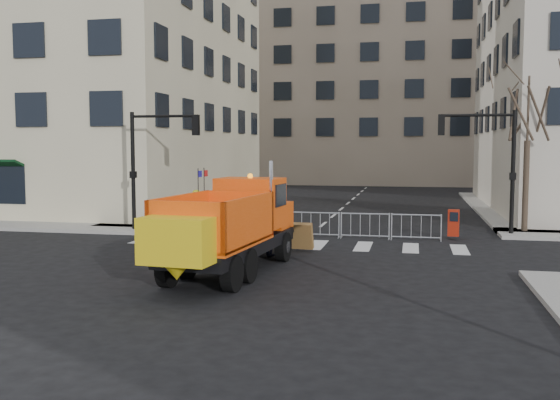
% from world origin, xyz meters
% --- Properties ---
extents(ground, '(120.00, 120.00, 0.00)m').
position_xyz_m(ground, '(0.00, 0.00, 0.00)').
color(ground, black).
rests_on(ground, ground).
extents(sidewalk_back, '(64.00, 5.00, 0.15)m').
position_xyz_m(sidewalk_back, '(0.00, 8.50, 0.07)').
color(sidewalk_back, gray).
rests_on(sidewalk_back, ground).
extents(building_left, '(24.00, 22.00, 26.00)m').
position_xyz_m(building_left, '(-20.00, 20.00, 13.00)').
color(building_left, '#BDB290').
rests_on(building_left, ground).
extents(building_far, '(30.00, 18.00, 24.00)m').
position_xyz_m(building_far, '(0.00, 52.00, 12.00)').
color(building_far, gray).
rests_on(building_far, ground).
extents(traffic_light_left, '(0.18, 0.18, 5.40)m').
position_xyz_m(traffic_light_left, '(-8.00, 7.50, 2.70)').
color(traffic_light_left, black).
rests_on(traffic_light_left, ground).
extents(traffic_light_right, '(0.18, 0.18, 5.40)m').
position_xyz_m(traffic_light_right, '(8.50, 9.50, 2.70)').
color(traffic_light_right, black).
rests_on(traffic_light_right, ground).
extents(crowd_barriers, '(12.60, 0.60, 1.10)m').
position_xyz_m(crowd_barriers, '(-0.75, 7.60, 0.55)').
color(crowd_barriers, '#9EA0A5').
rests_on(crowd_barriers, ground).
extents(street_tree, '(3.00, 3.00, 7.50)m').
position_xyz_m(street_tree, '(9.20, 10.50, 3.75)').
color(street_tree, '#382B21').
rests_on(street_tree, ground).
extents(plow_truck, '(3.25, 8.96, 3.41)m').
position_xyz_m(plow_truck, '(-1.06, -0.68, 1.52)').
color(plow_truck, black).
rests_on(plow_truck, ground).
extents(cop_a, '(0.83, 0.75, 1.91)m').
position_xyz_m(cop_a, '(-0.46, 3.01, 0.96)').
color(cop_a, black).
rests_on(cop_a, ground).
extents(cop_b, '(1.11, 0.92, 2.07)m').
position_xyz_m(cop_b, '(-0.84, 2.56, 1.03)').
color(cop_b, black).
rests_on(cop_b, ground).
extents(cop_c, '(0.74, 1.17, 1.85)m').
position_xyz_m(cop_c, '(-0.42, 4.61, 0.93)').
color(cop_c, black).
rests_on(cop_c, ground).
extents(worker, '(1.06, 0.62, 1.64)m').
position_xyz_m(worker, '(-5.81, 9.75, 0.97)').
color(worker, '#C5C717').
rests_on(worker, sidewalk_back).
extents(newspaper_box, '(0.49, 0.45, 1.10)m').
position_xyz_m(newspaper_box, '(6.02, 8.12, 0.70)').
color(newspaper_box, '#9C1D0C').
rests_on(newspaper_box, sidewalk_back).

